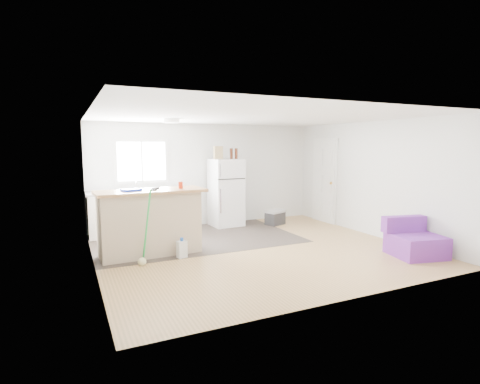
# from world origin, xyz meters

# --- Properties ---
(room) EXTENTS (5.51, 5.01, 2.41)m
(room) POSITION_xyz_m (0.00, 0.00, 1.20)
(room) COLOR olive
(room) RESTS_ON ground
(vinyl_zone) EXTENTS (4.05, 2.50, 0.00)m
(vinyl_zone) POSITION_xyz_m (-0.73, 1.25, 0.00)
(vinyl_zone) COLOR #322926
(vinyl_zone) RESTS_ON floor
(window) EXTENTS (1.18, 0.06, 0.98)m
(window) POSITION_xyz_m (-1.55, 2.49, 1.55)
(window) COLOR white
(window) RESTS_ON back_wall
(interior_door) EXTENTS (0.11, 0.92, 2.10)m
(interior_door) POSITION_xyz_m (2.72, 1.55, 1.02)
(interior_door) COLOR white
(interior_door) RESTS_ON right_wall
(ceiling_fixture) EXTENTS (0.30, 0.30, 0.07)m
(ceiling_fixture) POSITION_xyz_m (-1.20, 1.20, 2.36)
(ceiling_fixture) COLOR white
(ceiling_fixture) RESTS_ON ceiling
(kitchen_cabinets) EXTENTS (2.11, 0.71, 1.22)m
(kitchen_cabinets) POSITION_xyz_m (-1.70, 2.18, 0.48)
(kitchen_cabinets) COLOR white
(kitchen_cabinets) RESTS_ON floor
(peninsula) EXTENTS (1.89, 0.81, 1.14)m
(peninsula) POSITION_xyz_m (-1.80, 0.50, 0.58)
(peninsula) COLOR beige
(peninsula) RESTS_ON floor
(refrigerator) EXTENTS (0.73, 0.70, 1.58)m
(refrigerator) POSITION_xyz_m (0.33, 2.15, 0.79)
(refrigerator) COLOR white
(refrigerator) RESTS_ON floor
(cooler) EXTENTS (0.55, 0.46, 0.36)m
(cooler) POSITION_xyz_m (1.43, 1.74, 0.18)
(cooler) COLOR #2A2A2D
(cooler) RESTS_ON floor
(purple_seat) EXTENTS (0.94, 0.91, 0.65)m
(purple_seat) POSITION_xyz_m (2.30, -1.51, 0.24)
(purple_seat) COLOR #742E96
(purple_seat) RESTS_ON floor
(cleaner_jug) EXTENTS (0.18, 0.14, 0.35)m
(cleaner_jug) POSITION_xyz_m (-1.37, 0.07, 0.15)
(cleaner_jug) COLOR silver
(cleaner_jug) RESTS_ON floor
(mop) EXTENTS (0.25, 0.34, 1.22)m
(mop) POSITION_xyz_m (-2.03, -0.02, 0.23)
(mop) COLOR green
(mop) RESTS_ON floor
(red_cup) EXTENTS (0.11, 0.11, 0.12)m
(red_cup) POSITION_xyz_m (-1.25, 0.48, 1.20)
(red_cup) COLOR red
(red_cup) RESTS_ON peninsula
(blue_tray) EXTENTS (0.35, 0.29, 0.04)m
(blue_tray) POSITION_xyz_m (-2.11, 0.47, 1.15)
(blue_tray) COLOR #162DCF
(blue_tray) RESTS_ON peninsula
(tool_a) EXTENTS (0.15, 0.10, 0.03)m
(tool_a) POSITION_xyz_m (-1.68, 0.57, 1.15)
(tool_a) COLOR black
(tool_a) RESTS_ON peninsula
(tool_b) EXTENTS (0.11, 0.06, 0.03)m
(tool_b) POSITION_xyz_m (-1.75, 0.36, 1.15)
(tool_b) COLOR black
(tool_b) RESTS_ON peninsula
(cardboard_box) EXTENTS (0.20, 0.11, 0.30)m
(cardboard_box) POSITION_xyz_m (0.12, 2.11, 1.73)
(cardboard_box) COLOR tan
(cardboard_box) RESTS_ON refrigerator
(bottle_left) EXTENTS (0.08, 0.08, 0.25)m
(bottle_left) POSITION_xyz_m (0.44, 2.10, 1.71)
(bottle_left) COLOR #3C180A
(bottle_left) RESTS_ON refrigerator
(bottle_right) EXTENTS (0.08, 0.08, 0.25)m
(bottle_right) POSITION_xyz_m (0.57, 2.11, 1.71)
(bottle_right) COLOR #3C180A
(bottle_right) RESTS_ON refrigerator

